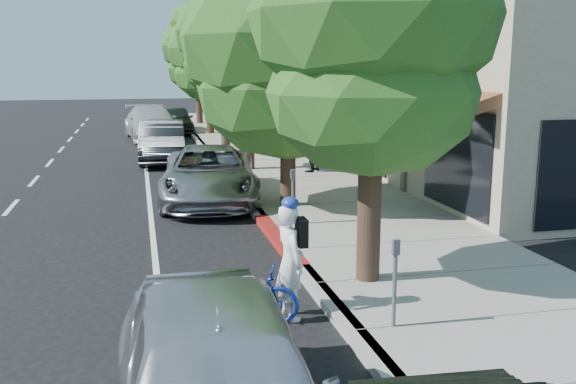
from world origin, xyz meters
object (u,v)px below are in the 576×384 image
object	(u,v)px
street_tree_2	(247,33)
cyclist	(290,262)
street_tree_1	(288,42)
pedestrian	(310,147)
dark_suv_far	(177,120)
dark_sedan	(162,141)
street_tree_4	(209,51)
silver_suv	(209,175)
street_tree_3	(224,34)
street_tree_5	(198,48)
bicycle	(243,293)
white_pickup	(151,123)
street_tree_0	(374,20)

from	to	relation	value
street_tree_2	cyclist	size ratio (longest dim) A/B	4.27
street_tree_1	pedestrian	size ratio (longest dim) A/B	4.35
cyclist	dark_suv_far	xyz separation A→B (m)	(-0.06, 26.68, -0.14)
street_tree_2	dark_sedan	distance (m)	5.90
street_tree_4	silver_suv	world-z (taller)	street_tree_4
street_tree_3	street_tree_5	distance (m)	12.00
street_tree_3	pedestrian	distance (m)	8.35
street_tree_2	bicycle	distance (m)	13.89
street_tree_4	dark_sedan	xyz separation A→B (m)	(-2.84, -8.68, -3.61)
bicycle	silver_suv	xyz separation A→B (m)	(0.45, 8.50, 0.32)
street_tree_5	street_tree_1	bearing A→B (deg)	-90.00
street_tree_2	dark_suv_far	world-z (taller)	street_tree_2
white_pickup	dark_suv_far	distance (m)	3.03
cyclist	bicycle	distance (m)	0.84
street_tree_1	pedestrian	xyz separation A→B (m)	(1.91, 4.91, -3.30)
street_tree_0	street_tree_2	distance (m)	12.00
street_tree_2	cyclist	distance (m)	13.66
street_tree_5	dark_sedan	bearing A→B (deg)	-100.93
street_tree_0	silver_suv	xyz separation A→B (m)	(-1.86, 7.50, -3.67)
white_pickup	pedestrian	xyz separation A→B (m)	(4.97, -12.09, 0.16)
pedestrian	street_tree_3	bearing A→B (deg)	-115.82
bicycle	silver_suv	world-z (taller)	silver_suv
white_pickup	pedestrian	distance (m)	13.07
bicycle	pedestrian	world-z (taller)	pedestrian
street_tree_1	dark_suv_far	size ratio (longest dim) A/B	1.70
silver_suv	dark_suv_far	size ratio (longest dim) A/B	1.27
street_tree_3	bicycle	bearing A→B (deg)	-96.95
cyclist	bicycle	bearing A→B (deg)	80.65
street_tree_0	pedestrian	bearing A→B (deg)	80.09
cyclist	bicycle	world-z (taller)	cyclist
street_tree_0	street_tree_2	size ratio (longest dim) A/B	0.95
silver_suv	white_pickup	xyz separation A→B (m)	(-1.20, 15.50, 0.07)
street_tree_0	silver_suv	distance (m)	8.55
street_tree_4	street_tree_5	world-z (taller)	street_tree_5
street_tree_1	silver_suv	distance (m)	4.27
street_tree_0	street_tree_3	distance (m)	18.01
street_tree_5	pedestrian	bearing A→B (deg)	-84.30
street_tree_3	cyclist	distance (m)	19.50
cyclist	pedestrian	bearing A→B (deg)	-25.75
street_tree_3	dark_sedan	size ratio (longest dim) A/B	1.64
dark_suv_far	pedestrian	bearing A→B (deg)	-75.84
street_tree_3	street_tree_4	distance (m)	6.03
street_tree_1	white_pickup	xyz separation A→B (m)	(-3.06, 17.00, -3.46)
street_tree_4	white_pickup	bearing A→B (deg)	-161.91
street_tree_0	pedestrian	size ratio (longest dim) A/B	4.21
dark_suv_far	white_pickup	bearing A→B (deg)	-116.96
street_tree_2	silver_suv	distance (m)	6.30
street_tree_5	silver_suv	size ratio (longest dim) A/B	1.37
street_tree_0	bicycle	xyz separation A→B (m)	(-2.32, -1.00, -3.99)
dark_sedan	silver_suv	bearing A→B (deg)	-80.72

